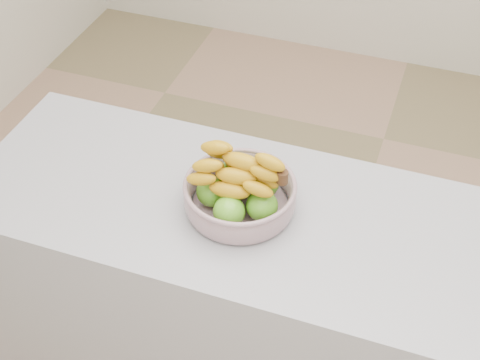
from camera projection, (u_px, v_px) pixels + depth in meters
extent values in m
plane|color=#93715A|center=(325.00, 328.00, 2.58)|extent=(4.00, 4.00, 0.00)
cube|color=#9B9AA2|center=(311.00, 329.00, 2.04)|extent=(2.00, 0.60, 0.90)
cylinder|color=#A4B4C5|center=(240.00, 206.00, 1.79)|extent=(0.26, 0.26, 0.01)
torus|color=#A4B4C5|center=(240.00, 185.00, 1.74)|extent=(0.30, 0.30, 0.01)
sphere|color=#569419|center=(229.00, 211.00, 1.71)|extent=(0.08, 0.08, 0.08)
sphere|color=#569419|center=(262.00, 206.00, 1.72)|extent=(0.08, 0.08, 0.08)
sphere|color=#569419|center=(264.00, 183.00, 1.79)|extent=(0.08, 0.08, 0.08)
sphere|color=#569419|center=(233.00, 175.00, 1.81)|extent=(0.08, 0.08, 0.08)
sphere|color=#569419|center=(212.00, 192.00, 1.76)|extent=(0.08, 0.08, 0.08)
ellipsoid|color=gold|center=(229.00, 190.00, 1.70)|extent=(0.19, 0.06, 0.04)
ellipsoid|color=gold|center=(236.00, 179.00, 1.73)|extent=(0.19, 0.05, 0.04)
ellipsoid|color=gold|center=(243.00, 167.00, 1.76)|extent=(0.19, 0.07, 0.04)
ellipsoid|color=gold|center=(236.00, 176.00, 1.69)|extent=(0.19, 0.07, 0.04)
ellipsoid|color=gold|center=(244.00, 164.00, 1.72)|extent=(0.19, 0.09, 0.04)
ellipsoid|color=gold|center=(242.00, 162.00, 1.68)|extent=(0.19, 0.05, 0.04)
cylinder|color=#3C2513|center=(282.00, 177.00, 1.66)|extent=(0.03, 0.03, 0.03)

